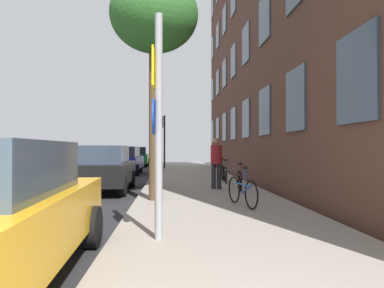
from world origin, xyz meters
TOP-DOWN VIEW (x-y plane):
  - ground_plane at (-2.40, 15.00)m, footprint 41.80×41.80m
  - road_asphalt at (-4.50, 15.00)m, footprint 7.00×38.00m
  - sidewalk at (1.10, 15.00)m, footprint 4.20×38.00m
  - sign_post at (-0.24, 4.35)m, footprint 0.16×0.60m
  - traffic_light at (-0.53, 23.18)m, footprint 0.43×0.24m
  - tree_near at (-0.48, 8.48)m, footprint 2.44×2.44m
  - bicycle_0 at (1.74, 7.33)m, footprint 0.53×1.66m
  - bicycle_1 at (2.34, 10.62)m, footprint 0.43×1.70m
  - bicycle_2 at (2.21, 12.97)m, footprint 0.42×1.70m
  - bicycle_3 at (2.29, 14.47)m, footprint 0.42×1.71m
  - pedestrian_0 at (1.58, 10.94)m, footprint 0.50×0.50m
  - car_1 at (-2.32, 11.28)m, footprint 1.78×4.18m
  - car_2 at (-2.75, 19.61)m, footprint 2.00×4.11m
  - car_3 at (-2.75, 27.94)m, footprint 1.88×4.31m

SIDE VIEW (x-z plane):
  - ground_plane at x=-2.40m, z-range 0.00..0.00m
  - road_asphalt at x=-4.50m, z-range 0.00..0.01m
  - sidewalk at x=1.10m, z-range 0.00..0.12m
  - bicycle_1 at x=2.34m, z-range 0.02..0.95m
  - bicycle_3 at x=2.29m, z-range 0.01..0.99m
  - bicycle_2 at x=2.21m, z-range 0.01..0.99m
  - bicycle_0 at x=1.74m, z-range 0.01..0.99m
  - car_1 at x=-2.32m, z-range 0.03..1.65m
  - car_3 at x=-2.75m, z-range 0.03..1.65m
  - car_2 at x=-2.75m, z-range 0.03..1.65m
  - pedestrian_0 at x=1.58m, z-range 0.25..2.03m
  - sign_post at x=-0.24m, z-range 0.28..3.82m
  - traffic_light at x=-0.53m, z-range 0.80..4.51m
  - tree_near at x=-0.48m, z-range 2.08..8.23m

